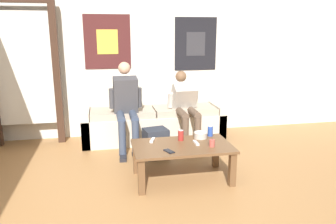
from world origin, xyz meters
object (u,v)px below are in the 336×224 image
at_px(backpack, 156,144).
at_px(drink_can_red, 181,135).
at_px(pillar_candle, 212,143).
at_px(person_seated_adult, 126,104).
at_px(drink_can_blue, 210,131).
at_px(game_controller_near_left, 152,140).
at_px(coffee_table, 182,151).
at_px(game_controller_near_right, 196,143).
at_px(couch, 153,121).
at_px(ceramic_bowl, 200,135).
at_px(person_seated_teen, 185,105).
at_px(cell_phone, 169,151).

bearing_deg(backpack, drink_can_red, -70.16).
bearing_deg(pillar_candle, person_seated_adult, 123.98).
bearing_deg(backpack, drink_can_blue, -38.23).
height_order(drink_can_red, game_controller_near_left, drink_can_red).
bearing_deg(game_controller_near_left, coffee_table, -32.62).
bearing_deg(game_controller_near_left, game_controller_near_right, -21.84).
height_order(couch, ceramic_bowl, couch).
height_order(couch, person_seated_adult, person_seated_adult).
bearing_deg(drink_can_red, pillar_candle, -43.41).
xyz_separation_m(person_seated_teen, drink_can_blue, (0.08, -0.94, -0.12)).
bearing_deg(cell_phone, pillar_candle, 7.34).
xyz_separation_m(person_seated_teen, backpack, (-0.52, -0.47, -0.41)).
xyz_separation_m(person_seated_teen, drink_can_red, (-0.31, -1.03, -0.12)).
height_order(ceramic_bowl, pillar_candle, pillar_candle).
distance_m(person_seated_adult, drink_can_red, 1.15).
bearing_deg(pillar_candle, couch, 104.10).
bearing_deg(drink_can_blue, game_controller_near_left, -175.27).
distance_m(coffee_table, person_seated_teen, 1.27).
distance_m(person_seated_teen, game_controller_near_left, 1.20).
bearing_deg(coffee_table, game_controller_near_left, 147.38).
bearing_deg(game_controller_near_left, person_seated_adult, 103.49).
relative_size(coffee_table, cell_phone, 7.37).
bearing_deg(ceramic_bowl, couch, 105.65).
xyz_separation_m(coffee_table, cell_phone, (-0.19, -0.18, 0.07)).
height_order(backpack, drink_can_blue, drink_can_blue).
bearing_deg(pillar_candle, drink_can_blue, 74.61).
height_order(person_seated_adult, backpack, person_seated_adult).
relative_size(couch, game_controller_near_left, 14.84).
bearing_deg(person_seated_adult, couch, 40.48).
xyz_separation_m(person_seated_teen, ceramic_bowl, (-0.06, -1.00, -0.14)).
xyz_separation_m(person_seated_teen, cell_phone, (-0.53, -1.37, -0.18)).
bearing_deg(person_seated_adult, game_controller_near_left, -76.51).
height_order(ceramic_bowl, drink_can_red, drink_can_red).
height_order(person_seated_teen, pillar_candle, person_seated_teen).
distance_m(person_seated_teen, pillar_candle, 1.32).
xyz_separation_m(coffee_table, drink_can_blue, (0.42, 0.26, 0.13)).
relative_size(couch, backpack, 5.52).
distance_m(pillar_candle, cell_phone, 0.51).
relative_size(backpack, game_controller_near_right, 2.72).
distance_m(ceramic_bowl, drink_can_blue, 0.16).
xyz_separation_m(person_seated_adult, cell_phone, (0.35, -1.33, -0.25)).
bearing_deg(ceramic_bowl, pillar_candle, -82.64).
xyz_separation_m(couch, backpack, (-0.08, -0.80, -0.10)).
bearing_deg(cell_phone, game_controller_near_right, 27.85).
bearing_deg(person_seated_teen, ceramic_bowl, -93.65).
xyz_separation_m(pillar_candle, game_controller_near_left, (-0.62, 0.31, -0.03)).
height_order(game_controller_near_right, cell_phone, game_controller_near_right).
distance_m(couch, game_controller_near_right, 1.55).
height_order(person_seated_adult, person_seated_teen, person_seated_adult).
relative_size(drink_can_blue, drink_can_red, 1.00).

